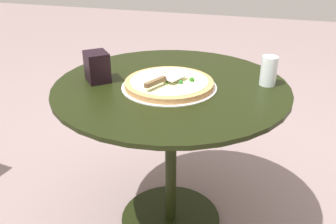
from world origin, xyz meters
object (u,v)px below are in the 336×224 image
Objects in this scene: napkin_dispenser at (97,67)px; patio_table at (171,120)px; drinking_cup at (269,71)px; pizza_server at (164,79)px; pizza_on_tray at (168,84)px.

patio_table is at bearing -122.81° from napkin_dispenser.
patio_table is 8.12× the size of drinking_cup.
napkin_dispenser is at bearing -5.37° from pizza_server.
napkin_dispenser reaches higher than patio_table.
drinking_cup is (-0.39, -0.14, 0.05)m from pizza_on_tray.
pizza_on_tray is at bearing 81.44° from patio_table.
napkin_dispenser reaches higher than drinking_cup.
pizza_on_tray is at bearing -95.88° from pizza_server.
pizza_server is 1.67× the size of napkin_dispenser.
patio_table is 0.19m from pizza_on_tray.
napkin_dispenser is at bearing 3.22° from pizza_on_tray.
drinking_cup is (-0.40, -0.18, 0.01)m from pizza_server.
patio_table is at bearing 15.59° from drinking_cup.
pizza_on_tray is (0.00, 0.03, 0.18)m from patio_table.
drinking_cup is 0.96× the size of napkin_dispenser.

